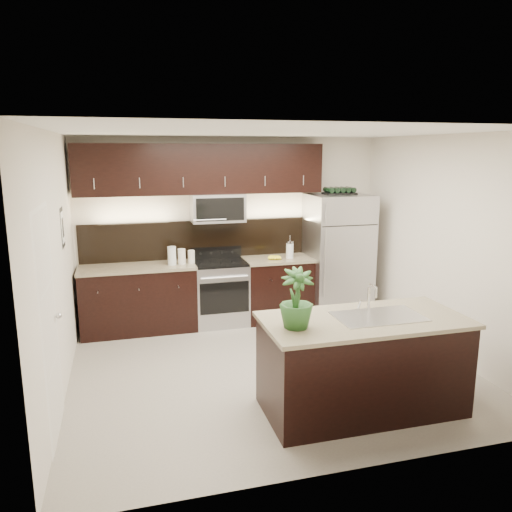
{
  "coord_description": "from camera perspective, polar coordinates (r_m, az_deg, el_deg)",
  "views": [
    {
      "loc": [
        -1.58,
        -5.22,
        2.51
      ],
      "look_at": [
        -0.02,
        0.55,
        1.24
      ],
      "focal_mm": 35.0,
      "sensor_mm": 36.0,
      "label": 1
    }
  ],
  "objects": [
    {
      "name": "room_walls",
      "position": [
        5.45,
        0.66,
        3.43
      ],
      "size": [
        4.52,
        4.02,
        2.71
      ],
      "color": "beige",
      "rests_on": "ground"
    },
    {
      "name": "sink_faucet",
      "position": [
        4.97,
        13.78,
        -6.55
      ],
      "size": [
        0.84,
        0.5,
        0.28
      ],
      "color": "silver",
      "rests_on": "island"
    },
    {
      "name": "french_press",
      "position": [
        7.41,
        3.88,
        0.72
      ],
      "size": [
        0.11,
        0.11,
        0.33
      ],
      "rotation": [
        0.0,
        0.0,
        -0.4
      ],
      "color": "silver",
      "rests_on": "counter_run"
    },
    {
      "name": "upper_fixtures",
      "position": [
        7.16,
        -5.96,
        8.98
      ],
      "size": [
        3.49,
        0.4,
        1.66
      ],
      "color": "black",
      "rests_on": "counter_run"
    },
    {
      "name": "refrigerator",
      "position": [
        7.7,
        9.27,
        0.03
      ],
      "size": [
        0.9,
        0.81,
        1.86
      ],
      "primitive_type": "cube",
      "color": "#B2B2B7",
      "rests_on": "ground"
    },
    {
      "name": "island",
      "position": [
        5.07,
        12.04,
        -11.96
      ],
      "size": [
        1.96,
        0.96,
        0.94
      ],
      "color": "black",
      "rests_on": "ground"
    },
    {
      "name": "bananas",
      "position": [
        7.31,
        1.71,
        -0.15
      ],
      "size": [
        0.24,
        0.22,
        0.06
      ],
      "primitive_type": "ellipsoid",
      "rotation": [
        0.0,
        0.0,
        -0.34
      ],
      "color": "yellow",
      "rests_on": "counter_run"
    },
    {
      "name": "counter_run",
      "position": [
        7.3,
        -5.69,
        -4.29
      ],
      "size": [
        3.51,
        0.65,
        0.94
      ],
      "color": "black",
      "rests_on": "ground"
    },
    {
      "name": "canisters",
      "position": [
        7.07,
        -8.76,
        -0.01
      ],
      "size": [
        0.38,
        0.15,
        0.26
      ],
      "rotation": [
        0.0,
        0.0,
        0.14
      ],
      "color": "silver",
      "rests_on": "counter_run"
    },
    {
      "name": "wine_rack",
      "position": [
        7.56,
        9.52,
        7.33
      ],
      "size": [
        0.46,
        0.29,
        0.11
      ],
      "color": "black",
      "rests_on": "refrigerator"
    },
    {
      "name": "plant",
      "position": [
        4.47,
        4.65,
        -4.87
      ],
      "size": [
        0.33,
        0.33,
        0.54
      ],
      "primitive_type": "imported",
      "rotation": [
        0.0,
        0.0,
        -0.08
      ],
      "color": "#224C1E",
      "rests_on": "island"
    },
    {
      "name": "ground",
      "position": [
        6.01,
        1.57,
        -12.68
      ],
      "size": [
        4.5,
        4.5,
        0.0
      ],
      "primitive_type": "plane",
      "color": "gray",
      "rests_on": "ground"
    }
  ]
}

